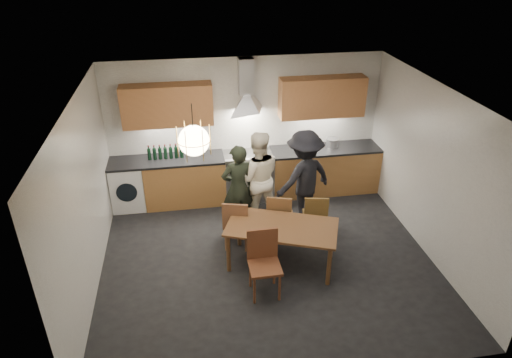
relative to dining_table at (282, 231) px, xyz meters
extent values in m
plane|color=black|center=(-0.19, 0.14, -0.60)|extent=(5.00, 5.00, 0.00)
cube|color=white|center=(-0.19, 2.39, 0.70)|extent=(5.00, 0.02, 2.60)
cube|color=white|center=(-0.19, -2.11, 0.70)|extent=(5.00, 0.02, 2.60)
cube|color=white|center=(-2.69, 0.14, 0.70)|extent=(0.02, 4.50, 2.60)
cube|color=white|center=(2.31, 0.14, 0.70)|extent=(0.02, 4.50, 2.60)
cube|color=silver|center=(-0.19, 0.14, 2.00)|extent=(5.00, 4.50, 0.02)
cube|color=tan|center=(-1.36, 2.09, -0.17)|extent=(1.45, 0.60, 0.86)
cube|color=tan|center=(1.29, 2.09, -0.17)|extent=(2.05, 0.60, 0.86)
cube|color=white|center=(-2.39, 2.09, -0.17)|extent=(0.58, 0.58, 0.85)
cube|color=black|center=(-1.66, 2.09, 0.28)|extent=(2.05, 0.62, 0.04)
cube|color=black|center=(1.29, 2.09, 0.28)|extent=(2.05, 0.62, 0.04)
cube|color=silver|center=(-0.19, 2.09, -0.20)|extent=(0.90, 0.60, 0.80)
cube|color=black|center=(-0.19, 1.81, -0.22)|extent=(0.78, 0.02, 0.42)
cube|color=slate|center=(-0.19, 2.09, 0.24)|extent=(0.90, 0.60, 0.08)
cube|color=silver|center=(-0.19, 1.83, 0.30)|extent=(0.90, 0.08, 0.04)
cube|color=#CA844D|center=(-1.56, 2.22, 1.26)|extent=(1.55, 0.35, 0.72)
cube|color=#CA844D|center=(1.19, 2.22, 1.26)|extent=(1.55, 0.35, 0.72)
cube|color=silver|center=(-0.19, 2.26, 1.69)|extent=(0.26, 0.22, 0.62)
cylinder|color=black|center=(-1.19, 0.04, 1.75)|extent=(0.01, 0.01, 0.50)
sphere|color=#FFE0A5|center=(-1.19, 0.04, 1.50)|extent=(0.40, 0.40, 0.40)
torus|color=gold|center=(-1.19, 0.04, 1.50)|extent=(0.43, 0.43, 0.01)
cube|color=brown|center=(0.00, 0.00, 0.06)|extent=(1.79, 1.33, 0.04)
cylinder|color=brown|center=(-0.80, -0.04, -0.28)|extent=(0.06, 0.06, 0.64)
cylinder|color=brown|center=(-0.56, 0.57, -0.28)|extent=(0.06, 0.06, 0.64)
cylinder|color=brown|center=(0.56, -0.57, -0.28)|extent=(0.06, 0.06, 0.64)
cylinder|color=brown|center=(0.80, 0.04, -0.28)|extent=(0.06, 0.06, 0.64)
cube|color=brown|center=(-0.60, 0.58, -0.18)|extent=(0.48, 0.48, 0.04)
cube|color=brown|center=(-0.64, 0.40, 0.06)|extent=(0.39, 0.13, 0.43)
cylinder|color=brown|center=(-0.40, 0.69, -0.40)|extent=(0.03, 0.03, 0.40)
cylinder|color=brown|center=(-0.48, 0.38, -0.40)|extent=(0.03, 0.03, 0.40)
cylinder|color=brown|center=(-0.71, 0.77, -0.40)|extent=(0.03, 0.03, 0.40)
cylinder|color=brown|center=(-0.79, 0.46, -0.40)|extent=(0.03, 0.03, 0.40)
cube|color=brown|center=(0.11, 0.65, -0.18)|extent=(0.49, 0.49, 0.04)
cube|color=brown|center=(0.06, 0.48, 0.06)|extent=(0.39, 0.15, 0.43)
cylinder|color=brown|center=(0.31, 0.75, -0.40)|extent=(0.03, 0.03, 0.40)
cylinder|color=brown|center=(0.21, 0.45, -0.40)|extent=(0.03, 0.03, 0.40)
cylinder|color=brown|center=(0.01, 0.85, -0.40)|extent=(0.03, 0.03, 0.40)
cylinder|color=brown|center=(-0.09, 0.54, -0.40)|extent=(0.03, 0.03, 0.40)
cube|color=brown|center=(0.68, 0.61, -0.20)|extent=(0.44, 0.44, 0.04)
cube|color=brown|center=(0.65, 0.44, 0.02)|extent=(0.37, 0.11, 0.41)
cylinder|color=brown|center=(0.86, 0.73, -0.41)|extent=(0.03, 0.03, 0.38)
cylinder|color=brown|center=(0.80, 0.43, -0.41)|extent=(0.03, 0.03, 0.38)
cylinder|color=brown|center=(0.56, 0.79, -0.41)|extent=(0.03, 0.03, 0.38)
cylinder|color=brown|center=(0.51, 0.49, -0.41)|extent=(0.03, 0.03, 0.38)
cube|color=brown|center=(-0.36, -0.61, -0.14)|extent=(0.43, 0.43, 0.04)
cube|color=brown|center=(-0.37, -0.41, 0.11)|extent=(0.43, 0.04, 0.47)
cylinder|color=brown|center=(-0.54, -0.78, -0.38)|extent=(0.04, 0.04, 0.44)
cylinder|color=brown|center=(-0.54, -0.44, -0.38)|extent=(0.04, 0.04, 0.44)
cylinder|color=brown|center=(-0.19, -0.78, -0.38)|extent=(0.04, 0.04, 0.44)
cylinder|color=brown|center=(-0.19, -0.43, -0.38)|extent=(0.04, 0.04, 0.44)
imported|color=black|center=(-0.51, 1.11, 0.16)|extent=(0.61, 0.45, 1.51)
imported|color=white|center=(-0.15, 1.29, 0.22)|extent=(0.80, 0.63, 1.64)
imported|color=black|center=(0.62, 1.13, 0.24)|extent=(1.24, 1.00, 1.67)
imported|color=#B7B7BA|center=(0.84, 2.01, 0.34)|extent=(0.33, 0.33, 0.08)
cylinder|color=silver|center=(1.43, 2.14, 0.38)|extent=(0.25, 0.25, 0.16)
camera|label=1|loc=(-1.28, -5.41, 3.83)|focal=32.00mm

